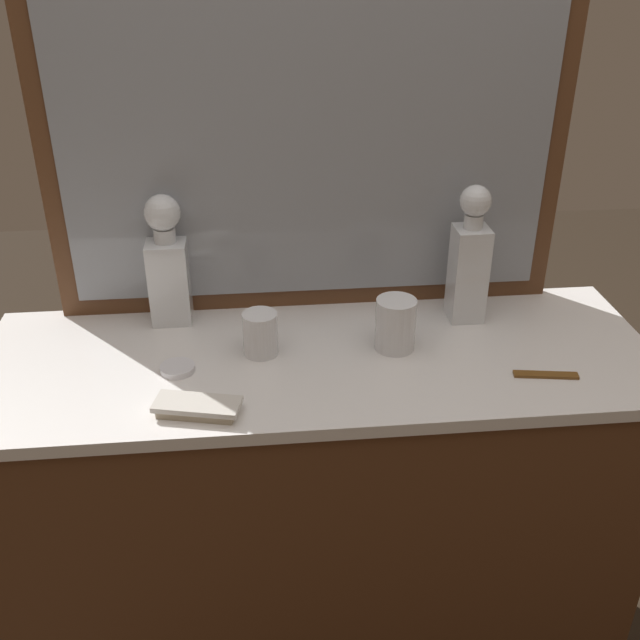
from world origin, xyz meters
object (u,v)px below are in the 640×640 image
at_px(crystal_decanter_center, 469,266).
at_px(crystal_tumbler_right, 395,326).
at_px(crystal_decanter_left, 169,272).
at_px(tortoiseshell_comb, 546,375).
at_px(silver_brush_center, 198,407).
at_px(crystal_tumbler_far_left, 260,335).
at_px(porcelain_dish, 178,368).

bearing_deg(crystal_decanter_center, crystal_tumbler_right, -147.10).
height_order(crystal_decanter_left, tortoiseshell_comb, crystal_decanter_left).
bearing_deg(silver_brush_center, tortoiseshell_comb, 4.69).
bearing_deg(crystal_tumbler_right, silver_brush_center, -154.00).
xyz_separation_m(silver_brush_center, tortoiseshell_comb, (0.66, 0.05, -0.01)).
xyz_separation_m(crystal_tumbler_right, tortoiseshell_comb, (0.27, -0.14, -0.05)).
bearing_deg(crystal_tumbler_right, crystal_decanter_center, 32.90).
height_order(crystal_tumbler_far_left, silver_brush_center, crystal_tumbler_far_left).
bearing_deg(tortoiseshell_comb, crystal_tumbler_far_left, 165.29).
distance_m(crystal_tumbler_far_left, tortoiseshell_comb, 0.56).
distance_m(porcelain_dish, tortoiseshell_comb, 0.71).
bearing_deg(silver_brush_center, porcelain_dish, 107.42).
distance_m(silver_brush_center, porcelain_dish, 0.15).
height_order(crystal_decanter_left, crystal_tumbler_far_left, crystal_decanter_left).
relative_size(crystal_decanter_center, crystal_tumbler_right, 2.77).
height_order(crystal_tumbler_right, silver_brush_center, crystal_tumbler_right).
height_order(crystal_decanter_center, tortoiseshell_comb, crystal_decanter_center).
bearing_deg(porcelain_dish, crystal_decanter_center, 14.66).
xyz_separation_m(crystal_tumbler_right, silver_brush_center, (-0.39, -0.19, -0.04)).
bearing_deg(crystal_decanter_left, crystal_tumbler_right, -20.43).
relative_size(crystal_tumbler_far_left, crystal_tumbler_right, 0.83).
relative_size(crystal_decanter_center, porcelain_dish, 4.45).
relative_size(crystal_decanter_left, crystal_tumbler_far_left, 3.16).
height_order(crystal_decanter_left, porcelain_dish, crystal_decanter_left).
relative_size(porcelain_dish, tortoiseshell_comb, 0.54).
bearing_deg(crystal_tumbler_far_left, silver_brush_center, -121.04).
distance_m(crystal_decanter_left, silver_brush_center, 0.38).
height_order(crystal_decanter_center, crystal_tumbler_far_left, crystal_decanter_center).
height_order(crystal_decanter_center, silver_brush_center, crystal_decanter_center).
height_order(crystal_decanter_left, crystal_tumbler_right, crystal_decanter_left).
distance_m(crystal_tumbler_far_left, silver_brush_center, 0.23).
distance_m(crystal_tumbler_far_left, crystal_tumbler_right, 0.27).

